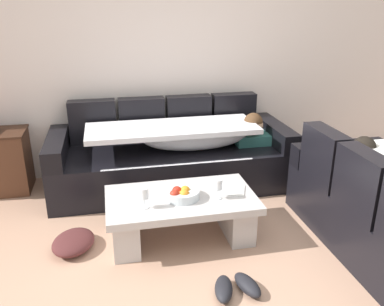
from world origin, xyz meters
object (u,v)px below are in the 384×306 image
(open_magazine, at_px, (227,190))
(pair_of_shoes, at_px, (236,287))
(crumpled_garment, at_px, (73,242))
(fruit_bowl, at_px, (182,194))
(wine_glass_near_right, at_px, (218,185))
(wine_glass_near_left, at_px, (144,194))
(couch_along_wall, at_px, (175,156))
(coffee_table, at_px, (181,212))

(open_magazine, height_order, pair_of_shoes, open_magazine)
(crumpled_garment, bearing_deg, fruit_bowl, -3.24)
(wine_glass_near_right, bearing_deg, wine_glass_near_left, -176.74)
(fruit_bowl, relative_size, open_magazine, 1.00)
(couch_along_wall, bearing_deg, fruit_bowl, -97.14)
(couch_along_wall, bearing_deg, coffee_table, -97.29)
(couch_along_wall, xyz_separation_m, coffee_table, (-0.13, -1.04, -0.09))
(fruit_bowl, bearing_deg, wine_glass_near_right, -12.27)
(fruit_bowl, height_order, crumpled_garment, fruit_bowl)
(fruit_bowl, bearing_deg, wine_glass_near_left, -162.74)
(wine_glass_near_left, height_order, open_magazine, wine_glass_near_left)
(open_magazine, bearing_deg, fruit_bowl, -149.41)
(fruit_bowl, relative_size, wine_glass_near_right, 1.69)
(open_magazine, xyz_separation_m, crumpled_garment, (-1.27, -0.02, -0.33))
(wine_glass_near_right, bearing_deg, coffee_table, 160.77)
(couch_along_wall, xyz_separation_m, fruit_bowl, (-0.13, -1.08, 0.09))
(couch_along_wall, relative_size, coffee_table, 2.04)
(crumpled_garment, bearing_deg, pair_of_shoes, -34.81)
(wine_glass_near_left, relative_size, open_magazine, 0.59)
(pair_of_shoes, relative_size, crumpled_garment, 0.89)
(wine_glass_near_left, xyz_separation_m, pair_of_shoes, (0.54, -0.62, -0.45))
(coffee_table, bearing_deg, pair_of_shoes, -72.95)
(couch_along_wall, bearing_deg, pair_of_shoes, -86.87)
(coffee_table, distance_m, open_magazine, 0.43)
(wine_glass_near_left, distance_m, crumpled_garment, 0.73)
(coffee_table, xyz_separation_m, pair_of_shoes, (0.23, -0.75, -0.19))
(fruit_bowl, xyz_separation_m, wine_glass_near_right, (0.28, -0.06, 0.07))
(coffee_table, relative_size, wine_glass_near_left, 7.23)
(wine_glass_near_left, xyz_separation_m, open_magazine, (0.70, 0.16, -0.11))
(couch_along_wall, height_order, open_magazine, couch_along_wall)
(coffee_table, xyz_separation_m, wine_glass_near_right, (0.28, -0.10, 0.26))
(fruit_bowl, height_order, wine_glass_near_left, wine_glass_near_left)
(pair_of_shoes, bearing_deg, couch_along_wall, 93.13)
(crumpled_garment, bearing_deg, open_magazine, 0.74)
(wine_glass_near_left, height_order, crumpled_garment, wine_glass_near_left)
(couch_along_wall, height_order, coffee_table, couch_along_wall)
(coffee_table, bearing_deg, open_magazine, 4.21)
(couch_along_wall, distance_m, fruit_bowl, 1.09)
(open_magazine, bearing_deg, wine_glass_near_left, -145.92)
(couch_along_wall, height_order, pair_of_shoes, couch_along_wall)
(wine_glass_near_left, relative_size, pair_of_shoes, 0.47)
(pair_of_shoes, bearing_deg, coffee_table, 107.05)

